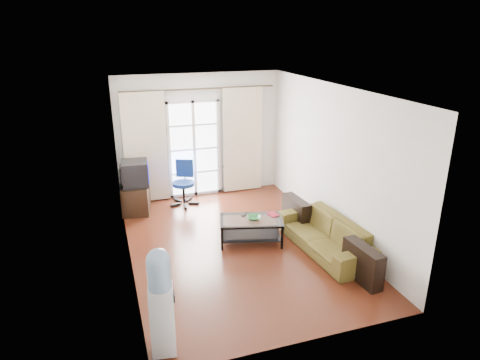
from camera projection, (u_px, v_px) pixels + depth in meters
The scene contains 20 objects.
floor at pixel (236, 244), 7.51m from camera, with size 5.20×5.20×0.00m, color #572514.
ceiling at pixel (236, 89), 6.59m from camera, with size 5.20×5.20×0.00m, color white.
wall_back at pixel (200, 136), 9.37m from camera, with size 3.60×0.02×2.70m, color white.
wall_front at pixel (307, 243), 4.73m from camera, with size 3.60×0.02×2.70m, color white.
wall_left at pixel (124, 184), 6.52m from camera, with size 0.02×5.20×2.70m, color white.
wall_right at pixel (332, 162), 7.58m from camera, with size 0.02×5.20×2.70m, color white.
french_door at pixel (194, 149), 9.37m from camera, with size 1.16×0.06×2.15m.
curtain_rod at pixel (199, 89), 8.94m from camera, with size 0.04×0.04×3.30m, color #4C3F2D.
curtain_left at pixel (146, 148), 8.96m from camera, with size 0.90×0.07×2.35m, color beige.
curtain_right at pixel (243, 140), 9.60m from camera, with size 0.90×0.07×2.35m, color beige.
radiator at pixel (236, 177), 9.87m from camera, with size 0.64×0.12×0.64m, color gray.
sofa at pixel (325, 235), 7.23m from camera, with size 0.92×2.02×0.58m, color brown.
coffee_table at pixel (251, 227), 7.51m from camera, with size 1.21×0.88×0.44m.
bowl at pixel (254, 218), 7.44m from camera, with size 0.30×0.30×0.06m, color #359252.
book at pixel (269, 215), 7.59m from camera, with size 0.19×0.23×0.02m, color #A62114.
remote at pixel (245, 215), 7.61m from camera, with size 0.15×0.04×0.02m, color black.
tv_stand at pixel (136, 198), 8.80m from camera, with size 0.52×0.78×0.57m, color black.
crt_tv at pixel (134, 173), 8.59m from camera, with size 0.59×0.58×0.50m.
task_chair at pixel (184, 191), 9.15m from camera, with size 0.84×0.84×0.95m.
water_cooler at pixel (161, 300), 4.81m from camera, with size 0.32×0.31×1.35m.
Camera 1 is at (-2.03, -6.37, 3.61)m, focal length 32.00 mm.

